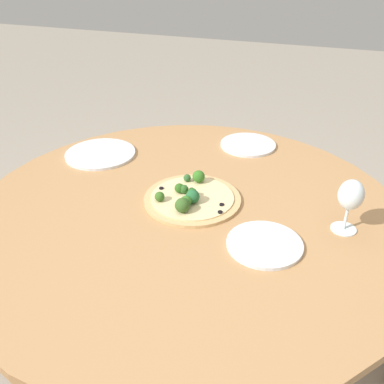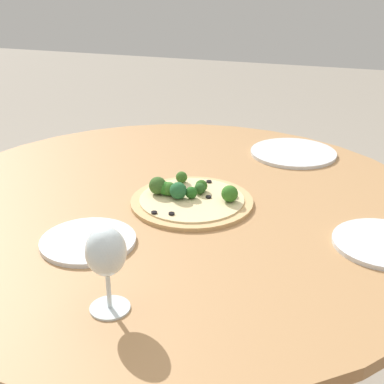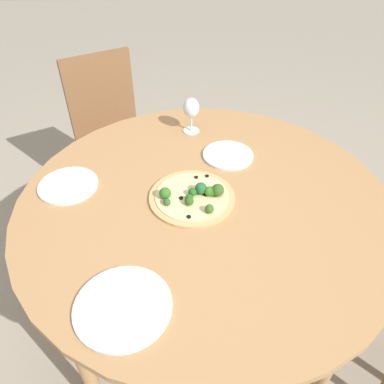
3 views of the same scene
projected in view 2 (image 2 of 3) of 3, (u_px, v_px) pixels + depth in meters
The scene contains 6 objects.
dining_table at pixel (174, 226), 1.34m from camera, with size 1.30×1.30×0.77m.
pizza at pixel (190, 197), 1.30m from camera, with size 0.30×0.30×0.06m.
wine_glass at pixel (106, 255), 0.87m from camera, with size 0.07×0.07×0.16m.
plate_near at pixel (384, 243), 1.11m from camera, with size 0.21×0.21×0.01m.
plate_far at pixel (293, 153), 1.62m from camera, with size 0.26×0.26×0.01m.
plate_side at pixel (88, 241), 1.12m from camera, with size 0.20×0.20×0.01m.
Camera 2 is at (-0.40, 1.12, 1.33)m, focal length 50.00 mm.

